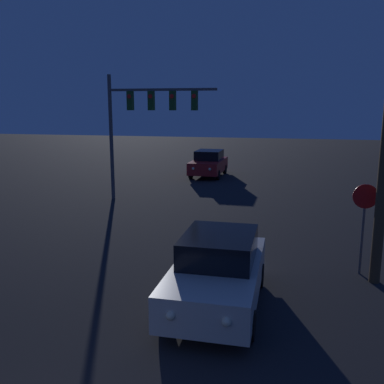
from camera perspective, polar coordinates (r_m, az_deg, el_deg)
name	(u,v)px	position (r m, az deg, el deg)	size (l,w,h in m)	color
car_near	(218,271)	(10.19, 3.44, -10.47)	(2.00, 4.37, 1.71)	beige
car_far	(209,163)	(28.77, 2.23, 3.85)	(2.05, 4.40, 1.71)	#B21E1E
traffic_signal_mast	(143,113)	(21.04, -6.50, 10.44)	(5.38, 0.30, 6.13)	#4C4C51
stop_sign	(364,213)	(12.63, 21.98, -2.56)	(0.67, 0.07, 2.57)	#4C4C51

